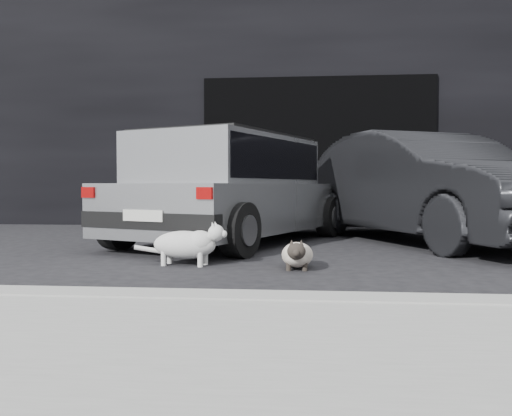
# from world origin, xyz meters

# --- Properties ---
(ground) EXTENTS (80.00, 80.00, 0.00)m
(ground) POSITION_xyz_m (0.00, 0.00, 0.00)
(ground) COLOR black
(ground) RESTS_ON ground
(building_facade) EXTENTS (34.00, 4.00, 5.00)m
(building_facade) POSITION_xyz_m (1.00, 6.00, 2.50)
(building_facade) COLOR black
(building_facade) RESTS_ON ground
(garage_opening) EXTENTS (4.00, 0.10, 2.60)m
(garage_opening) POSITION_xyz_m (1.00, 3.99, 1.30)
(garage_opening) COLOR black
(garage_opening) RESTS_ON ground
(curb) EXTENTS (18.00, 0.25, 0.12)m
(curb) POSITION_xyz_m (1.00, -2.60, 0.06)
(curb) COLOR gray
(curb) RESTS_ON ground
(sidewalk) EXTENTS (18.00, 2.20, 0.11)m
(sidewalk) POSITION_xyz_m (1.00, -3.80, 0.06)
(sidewalk) COLOR gray
(sidewalk) RESTS_ON ground
(silver_hatchback) EXTENTS (2.87, 3.96, 1.33)m
(silver_hatchback) POSITION_xyz_m (-0.11, 1.16, 0.73)
(silver_hatchback) COLOR #A2A5A7
(silver_hatchback) RESTS_ON ground
(second_car) EXTENTS (3.11, 4.45, 1.39)m
(second_car) POSITION_xyz_m (2.30, 1.40, 0.70)
(second_car) COLOR black
(second_car) RESTS_ON ground
(cat_siamese) EXTENTS (0.28, 0.81, 0.28)m
(cat_siamese) POSITION_xyz_m (0.73, -0.90, 0.13)
(cat_siamese) COLOR beige
(cat_siamese) RESTS_ON ground
(cat_white) EXTENTS (0.86, 0.36, 0.40)m
(cat_white) POSITION_xyz_m (-0.23, -0.78, 0.20)
(cat_white) COLOR silver
(cat_white) RESTS_ON ground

